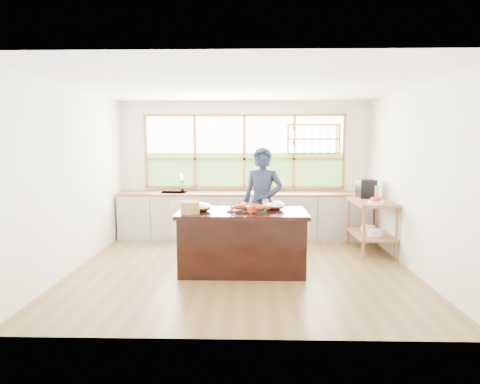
{
  "coord_description": "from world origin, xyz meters",
  "views": [
    {
      "loc": [
        0.1,
        -5.9,
        1.88
      ],
      "look_at": [
        -0.04,
        0.15,
        1.13
      ],
      "focal_mm": 30.0,
      "sensor_mm": 36.0,
      "label": 1
    }
  ],
  "objects_px": {
    "espresso_machine": "(366,189)",
    "cook": "(262,204)",
    "island": "(242,241)",
    "wicker_basket": "(190,207)"
  },
  "relations": [
    {
      "from": "espresso_machine",
      "to": "cook",
      "type": "bearing_deg",
      "value": -160.73
    },
    {
      "from": "espresso_machine",
      "to": "wicker_basket",
      "type": "distance_m",
      "value": 3.36
    },
    {
      "from": "espresso_machine",
      "to": "wicker_basket",
      "type": "relative_size",
      "value": 1.24
    },
    {
      "from": "wicker_basket",
      "to": "cook",
      "type": "bearing_deg",
      "value": 41.18
    },
    {
      "from": "espresso_machine",
      "to": "wicker_basket",
      "type": "height_order",
      "value": "espresso_machine"
    },
    {
      "from": "island",
      "to": "espresso_machine",
      "type": "distance_m",
      "value": 2.7
    },
    {
      "from": "cook",
      "to": "wicker_basket",
      "type": "distance_m",
      "value": 1.38
    },
    {
      "from": "espresso_machine",
      "to": "wicker_basket",
      "type": "bearing_deg",
      "value": -153.04
    },
    {
      "from": "cook",
      "to": "espresso_machine",
      "type": "height_order",
      "value": "cook"
    },
    {
      "from": "wicker_basket",
      "to": "espresso_machine",
      "type": "bearing_deg",
      "value": 29.86
    }
  ]
}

